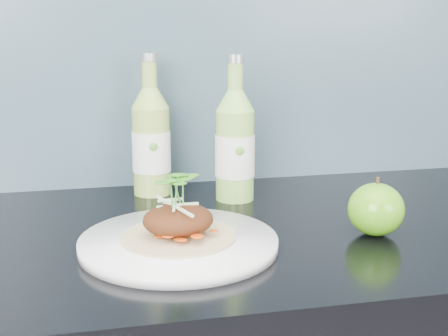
{
  "coord_description": "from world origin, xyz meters",
  "views": [
    {
      "loc": [
        -0.22,
        0.79,
        1.22
      ],
      "look_at": [
        -0.02,
        1.68,
        1.0
      ],
      "focal_mm": 50.0,
      "sensor_mm": 36.0,
      "label": 1
    }
  ],
  "objects_px": {
    "dinner_plate": "(179,243)",
    "cider_bottle_left": "(151,142)",
    "green_apple": "(376,209)",
    "cider_bottle_right": "(235,146)"
  },
  "relations": [
    {
      "from": "cider_bottle_left",
      "to": "green_apple",
      "type": "bearing_deg",
      "value": -35.65
    },
    {
      "from": "dinner_plate",
      "to": "cider_bottle_right",
      "type": "distance_m",
      "value": 0.28
    },
    {
      "from": "dinner_plate",
      "to": "cider_bottle_right",
      "type": "relative_size",
      "value": 1.22
    },
    {
      "from": "green_apple",
      "to": "cider_bottle_right",
      "type": "distance_m",
      "value": 0.29
    },
    {
      "from": "dinner_plate",
      "to": "green_apple",
      "type": "bearing_deg",
      "value": -1.42
    },
    {
      "from": "green_apple",
      "to": "cider_bottle_right",
      "type": "height_order",
      "value": "cider_bottle_right"
    },
    {
      "from": "cider_bottle_left",
      "to": "cider_bottle_right",
      "type": "xyz_separation_m",
      "value": [
        0.14,
        -0.07,
        0.0
      ]
    },
    {
      "from": "dinner_plate",
      "to": "cider_bottle_left",
      "type": "relative_size",
      "value": 1.22
    },
    {
      "from": "green_apple",
      "to": "cider_bottle_left",
      "type": "xyz_separation_m",
      "value": [
        -0.31,
        0.3,
        0.06
      ]
    },
    {
      "from": "cider_bottle_left",
      "to": "cider_bottle_right",
      "type": "distance_m",
      "value": 0.16
    }
  ]
}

